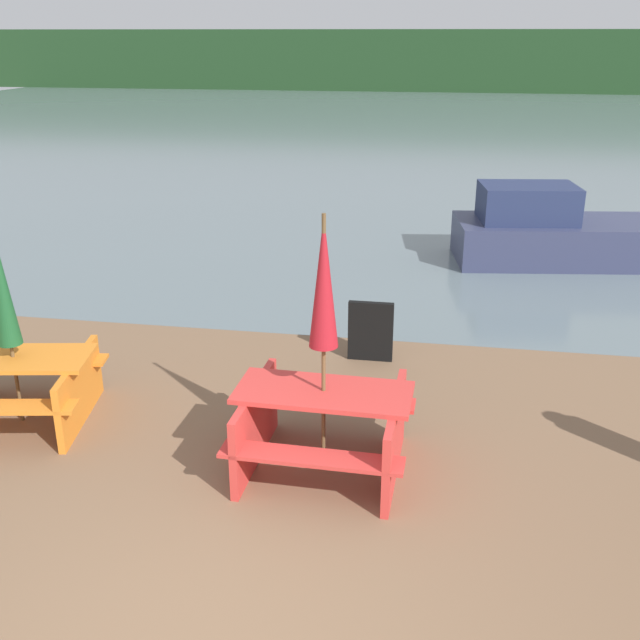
# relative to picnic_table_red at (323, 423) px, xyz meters

# --- Properties ---
(water) EXTENTS (60.00, 50.00, 0.00)m
(water) POSITION_rel_picnic_table_red_xyz_m (-0.44, 28.17, -0.47)
(water) COLOR slate
(water) RESTS_ON ground_plane
(far_treeline) EXTENTS (80.00, 1.60, 4.00)m
(far_treeline) POSITION_rel_picnic_table_red_xyz_m (-0.44, 48.17, 1.53)
(far_treeline) COLOR #1E3D1E
(far_treeline) RESTS_ON water
(picnic_table_red) EXTENTS (1.61, 1.42, 0.80)m
(picnic_table_red) POSITION_rel_picnic_table_red_xyz_m (0.00, 0.00, 0.00)
(picnic_table_red) COLOR red
(picnic_table_red) RESTS_ON ground_plane
(picnic_table_orange) EXTENTS (1.76, 1.63, 0.72)m
(picnic_table_orange) POSITION_rel_picnic_table_red_xyz_m (-3.25, 0.36, -0.03)
(picnic_table_orange) COLOR orange
(picnic_table_orange) RESTS_ON ground_plane
(umbrella_crimson) EXTENTS (0.26, 0.26, 2.41)m
(umbrella_crimson) POSITION_rel_picnic_table_red_xyz_m (-0.00, 0.00, 1.32)
(umbrella_crimson) COLOR brown
(umbrella_crimson) RESTS_ON ground_plane
(umbrella_darkgreen) EXTENTS (0.24, 0.24, 2.05)m
(umbrella_darkgreen) POSITION_rel_picnic_table_red_xyz_m (-3.25, 0.36, 0.97)
(umbrella_darkgreen) COLOR brown
(umbrella_darkgreen) RESTS_ON ground_plane
(boat) EXTENTS (3.84, 2.04, 1.35)m
(boat) POSITION_rel_picnic_table_red_xyz_m (2.87, 7.33, 0.04)
(boat) COLOR #333856
(boat) RESTS_ON water
(signboard) EXTENTS (0.55, 0.08, 0.75)m
(signboard) POSITION_rel_picnic_table_red_xyz_m (0.16, 2.53, -0.10)
(signboard) COLOR black
(signboard) RESTS_ON ground_plane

